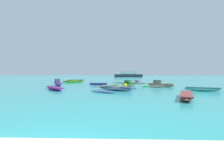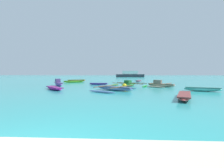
{
  "view_description": "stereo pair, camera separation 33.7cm",
  "coord_description": "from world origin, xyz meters",
  "px_view_note": "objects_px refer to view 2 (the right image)",
  "views": [
    {
      "loc": [
        1.68,
        -2.52,
        1.72
      ],
      "look_at": [
        1.07,
        17.65,
        0.25
      ],
      "focal_mm": 24.0,
      "sensor_mm": 36.0,
      "label": 1
    },
    {
      "loc": [
        2.02,
        -2.51,
        1.72
      ],
      "look_at": [
        1.07,
        17.65,
        0.25
      ],
      "focal_mm": 24.0,
      "sensor_mm": 36.0,
      "label": 2
    }
  ],
  "objects_px": {
    "moored_boat_0": "(184,96)",
    "distant_ferry": "(130,75)",
    "moored_boat_9": "(99,84)",
    "mooring_buoy_1": "(124,86)",
    "moored_boat_2": "(76,81)",
    "moored_boat_4": "(74,81)",
    "moored_boat_7": "(202,89)",
    "moored_boat_1": "(115,88)",
    "moored_boat_10": "(160,84)",
    "moored_boat_5": "(129,84)",
    "moored_boat_3": "(139,81)",
    "moored_boat_8": "(54,88)",
    "moored_boat_6": "(58,83)"
  },
  "relations": [
    {
      "from": "moored_boat_1",
      "to": "moored_boat_9",
      "type": "distance_m",
      "value": 7.49
    },
    {
      "from": "moored_boat_9",
      "to": "moored_boat_4",
      "type": "bearing_deg",
      "value": 138.2
    },
    {
      "from": "moored_boat_2",
      "to": "moored_boat_9",
      "type": "bearing_deg",
      "value": -84.96
    },
    {
      "from": "moored_boat_1",
      "to": "moored_boat_8",
      "type": "relative_size",
      "value": 1.71
    },
    {
      "from": "moored_boat_3",
      "to": "moored_boat_8",
      "type": "bearing_deg",
      "value": 171.09
    },
    {
      "from": "moored_boat_0",
      "to": "moored_boat_4",
      "type": "relative_size",
      "value": 1.04
    },
    {
      "from": "moored_boat_4",
      "to": "moored_boat_7",
      "type": "bearing_deg",
      "value": -63.18
    },
    {
      "from": "moored_boat_6",
      "to": "moored_boat_10",
      "type": "distance_m",
      "value": 13.52
    },
    {
      "from": "moored_boat_7",
      "to": "moored_boat_1",
      "type": "bearing_deg",
      "value": -163.3
    },
    {
      "from": "moored_boat_7",
      "to": "moored_boat_10",
      "type": "xyz_separation_m",
      "value": [
        -2.61,
        4.78,
        0.06
      ]
    },
    {
      "from": "moored_boat_3",
      "to": "moored_boat_7",
      "type": "distance_m",
      "value": 15.85
    },
    {
      "from": "moored_boat_0",
      "to": "moored_boat_10",
      "type": "relative_size",
      "value": 0.9
    },
    {
      "from": "moored_boat_9",
      "to": "mooring_buoy_1",
      "type": "relative_size",
      "value": 5.29
    },
    {
      "from": "moored_boat_0",
      "to": "moored_boat_4",
      "type": "distance_m",
      "value": 21.01
    },
    {
      "from": "moored_boat_3",
      "to": "moored_boat_5",
      "type": "distance_m",
      "value": 10.27
    },
    {
      "from": "moored_boat_3",
      "to": "moored_boat_10",
      "type": "height_order",
      "value": "moored_boat_10"
    },
    {
      "from": "moored_boat_4",
      "to": "moored_boat_5",
      "type": "height_order",
      "value": "moored_boat_5"
    },
    {
      "from": "moored_boat_0",
      "to": "moored_boat_8",
      "type": "xyz_separation_m",
      "value": [
        -11.09,
        5.01,
        -0.03
      ]
    },
    {
      "from": "moored_boat_2",
      "to": "moored_boat_7",
      "type": "height_order",
      "value": "moored_boat_2"
    },
    {
      "from": "moored_boat_1",
      "to": "moored_boat_10",
      "type": "distance_m",
      "value": 7.22
    },
    {
      "from": "moored_boat_4",
      "to": "moored_boat_9",
      "type": "xyz_separation_m",
      "value": [
        5.31,
        -5.08,
        -0.04
      ]
    },
    {
      "from": "moored_boat_4",
      "to": "moored_boat_7",
      "type": "xyz_separation_m",
      "value": [
        16.17,
        -12.47,
        0.02
      ]
    },
    {
      "from": "moored_boat_7",
      "to": "moored_boat_9",
      "type": "bearing_deg",
      "value": 164.84
    },
    {
      "from": "moored_boat_4",
      "to": "moored_boat_6",
      "type": "relative_size",
      "value": 1.27
    },
    {
      "from": "moored_boat_1",
      "to": "distant_ferry",
      "type": "xyz_separation_m",
      "value": [
        5.28,
        51.81,
        0.88
      ]
    },
    {
      "from": "moored_boat_6",
      "to": "moored_boat_8",
      "type": "height_order",
      "value": "moored_boat_6"
    },
    {
      "from": "moored_boat_3",
      "to": "mooring_buoy_1",
      "type": "bearing_deg",
      "value": -167.49
    },
    {
      "from": "moored_boat_7",
      "to": "moored_boat_4",
      "type": "bearing_deg",
      "value": 161.43
    },
    {
      "from": "moored_boat_8",
      "to": "moored_boat_9",
      "type": "bearing_deg",
      "value": 108.16
    },
    {
      "from": "moored_boat_0",
      "to": "moored_boat_10",
      "type": "height_order",
      "value": "moored_boat_10"
    },
    {
      "from": "moored_boat_1",
      "to": "moored_boat_0",
      "type": "bearing_deg",
      "value": -12.6
    },
    {
      "from": "moored_boat_1",
      "to": "moored_boat_6",
      "type": "relative_size",
      "value": 1.93
    },
    {
      "from": "moored_boat_9",
      "to": "mooring_buoy_1",
      "type": "xyz_separation_m",
      "value": [
        3.62,
        -4.54,
        0.1
      ]
    },
    {
      "from": "moored_boat_0",
      "to": "distant_ferry",
      "type": "height_order",
      "value": "distant_ferry"
    },
    {
      "from": "moored_boat_2",
      "to": "moored_boat_4",
      "type": "height_order",
      "value": "moored_boat_2"
    },
    {
      "from": "moored_boat_0",
      "to": "moored_boat_10",
      "type": "bearing_deg",
      "value": 18.54
    },
    {
      "from": "mooring_buoy_1",
      "to": "moored_boat_10",
      "type": "bearing_deg",
      "value": 22.63
    },
    {
      "from": "moored_boat_4",
      "to": "mooring_buoy_1",
      "type": "height_order",
      "value": "mooring_buoy_1"
    },
    {
      "from": "moored_boat_1",
      "to": "moored_boat_7",
      "type": "height_order",
      "value": "moored_boat_1"
    },
    {
      "from": "moored_boat_8",
      "to": "moored_boat_9",
      "type": "xyz_separation_m",
      "value": [
        3.73,
        6.65,
        -0.01
      ]
    },
    {
      "from": "moored_boat_6",
      "to": "moored_boat_5",
      "type": "bearing_deg",
      "value": 53.64
    },
    {
      "from": "moored_boat_3",
      "to": "moored_boat_8",
      "type": "distance_m",
      "value": 18.03
    },
    {
      "from": "moored_boat_1",
      "to": "moored_boat_3",
      "type": "height_order",
      "value": "moored_boat_1"
    },
    {
      "from": "mooring_buoy_1",
      "to": "moored_boat_2",
      "type": "bearing_deg",
      "value": 126.37
    },
    {
      "from": "moored_boat_4",
      "to": "moored_boat_6",
      "type": "height_order",
      "value": "moored_boat_6"
    },
    {
      "from": "moored_boat_4",
      "to": "moored_boat_5",
      "type": "relative_size",
      "value": 0.69
    },
    {
      "from": "moored_boat_6",
      "to": "moored_boat_8",
      "type": "xyz_separation_m",
      "value": [
        1.53,
        -4.74,
        -0.16
      ]
    },
    {
      "from": "moored_boat_2",
      "to": "moored_boat_5",
      "type": "bearing_deg",
      "value": -75.25
    },
    {
      "from": "moored_boat_0",
      "to": "moored_boat_5",
      "type": "bearing_deg",
      "value": 41.69
    },
    {
      "from": "moored_boat_6",
      "to": "moored_boat_7",
      "type": "xyz_separation_m",
      "value": [
        16.12,
        -5.48,
        -0.11
      ]
    }
  ]
}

